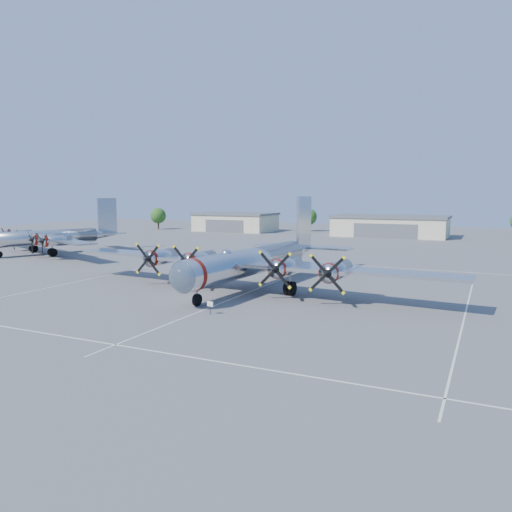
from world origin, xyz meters
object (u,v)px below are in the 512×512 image
at_px(hangar_center, 390,226).
at_px(info_placard, 210,305).
at_px(hangar_west, 236,222).
at_px(bomber_west, 52,253).
at_px(tree_far_west, 158,216).
at_px(main_bomber_b29, 254,287).
at_px(tree_west, 309,217).

distance_m(hangar_center, info_placard, 93.23).
xyz_separation_m(hangar_west, bomber_west, (-3.56, -65.22, -2.71)).
xyz_separation_m(hangar_center, tree_far_west, (-70.00, -3.96, 1.51)).
bearing_deg(tree_far_west, hangar_center, 3.24).
bearing_deg(info_placard, tree_far_west, 132.80).
height_order(hangar_west, bomber_west, hangar_west).
height_order(hangar_west, info_placard, hangar_west).
bearing_deg(hangar_center, hangar_west, 180.00).
distance_m(hangar_west, main_bomber_b29, 91.24).
distance_m(bomber_west, info_placard, 57.29).
relative_size(tree_west, info_placard, 5.62).
bearing_deg(tree_west, bomber_west, -107.83).
bearing_deg(bomber_west, hangar_center, 74.13).
xyz_separation_m(hangar_center, info_placard, (1.42, -93.20, -1.88)).
bearing_deg(info_placard, hangar_west, 120.61).
height_order(tree_far_west, main_bomber_b29, tree_far_west).
xyz_separation_m(tree_west, info_placard, (26.42, -101.24, -3.39)).
relative_size(tree_west, bomber_west, 0.18).
bearing_deg(bomber_west, hangar_west, 107.67).
xyz_separation_m(hangar_center, bomber_west, (-48.56, -65.22, -2.71)).
height_order(hangar_center, info_placard, hangar_center).
relative_size(hangar_west, info_placard, 19.11).
bearing_deg(tree_west, hangar_west, -158.11).
xyz_separation_m(tree_far_west, info_placard, (71.42, -89.24, -3.39)).
distance_m(hangar_center, tree_west, 26.30).
relative_size(hangar_center, tree_far_west, 4.31).
height_order(hangar_west, tree_far_west, tree_far_west).
bearing_deg(tree_far_west, main_bomber_b29, -47.53).
bearing_deg(hangar_west, info_placard, -63.52).
distance_m(tree_far_west, tree_west, 46.57).
distance_m(hangar_center, bomber_west, 81.36).
xyz_separation_m(hangar_center, main_bomber_b29, (-0.67, -79.70, -2.71)).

